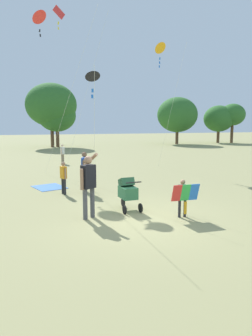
{
  "coord_description": "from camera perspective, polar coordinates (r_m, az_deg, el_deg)",
  "views": [
    {
      "loc": [
        -2.83,
        -8.16,
        2.74
      ],
      "look_at": [
        -0.1,
        1.13,
        1.3
      ],
      "focal_mm": 33.61,
      "sensor_mm": 36.0,
      "label": 1
    }
  ],
  "objects": [
    {
      "name": "child_with_butterfly_kite",
      "position": [
        9.13,
        10.32,
        -4.8
      ],
      "size": [
        0.8,
        0.34,
        1.1
      ],
      "color": "#232328",
      "rests_on": "ground"
    },
    {
      "name": "person_adult_flyer",
      "position": [
        8.89,
        -6.86,
        -2.38
      ],
      "size": [
        0.56,
        0.71,
        1.87
      ],
      "color": "#4C4C51",
      "rests_on": "ground"
    },
    {
      "name": "person_red_shirt",
      "position": [
        20.85,
        -11.45,
        2.82
      ],
      "size": [
        0.29,
        0.36,
        1.28
      ],
      "color": "#7F705B",
      "rests_on": "ground"
    },
    {
      "name": "kite_orange_delta",
      "position": [
        19.72,
        6.25,
        20.61
      ],
      "size": [
        0.82,
        3.23,
        7.3
      ],
      "color": "#F4A319",
      "rests_on": "ground"
    },
    {
      "name": "treeline_distant",
      "position": [
        35.12,
        -8.16,
        9.9
      ],
      "size": [
        46.28,
        5.31,
        6.73
      ],
      "color": "brown",
      "rests_on": "ground"
    },
    {
      "name": "distant_kites_cluster",
      "position": [
        32.97,
        -18.64,
        23.53
      ],
      "size": [
        24.61,
        11.32,
        11.15
      ],
      "color": "green"
    },
    {
      "name": "kite_adult_black",
      "position": [
        12.27,
        -6.08,
        15.98
      ],
      "size": [
        0.86,
        3.52,
        4.61
      ],
      "color": "black",
      "rests_on": "ground"
    },
    {
      "name": "stroller",
      "position": [
        9.76,
        0.3,
        -4.16
      ],
      "size": [
        0.58,
        1.1,
        1.03
      ],
      "color": "black",
      "rests_on": "ground"
    },
    {
      "name": "picnic_blanket",
      "position": [
        13.57,
        -13.74,
        -3.4
      ],
      "size": [
        1.52,
        1.64,
        0.02
      ],
      "primitive_type": "cube",
      "rotation": [
        0.0,
        0.0,
        0.34
      ],
      "color": "#3366B2",
      "rests_on": "ground"
    },
    {
      "name": "ground_plane",
      "position": [
        9.06,
        2.67,
        -9.16
      ],
      "size": [
        120.0,
        120.0,
        0.0
      ],
      "primitive_type": "plane",
      "color": "#938E5B"
    },
    {
      "name": "kite_blue_high",
      "position": [
        16.26,
        -11.47,
        24.1
      ],
      "size": [
        2.34,
        1.56,
        8.07
      ],
      "color": "red",
      "rests_on": "ground"
    },
    {
      "name": "person_couple_left",
      "position": [
        12.07,
        -11.27,
        -1.29
      ],
      "size": [
        0.25,
        0.38,
        1.24
      ],
      "color": "#232328",
      "rests_on": "ground"
    },
    {
      "name": "kite_green_novelty",
      "position": [
        17.68,
        -15.38,
        24.65
      ],
      "size": [
        2.81,
        3.71,
        8.15
      ],
      "color": "red",
      "rests_on": "ground"
    },
    {
      "name": "person_sitting_far",
      "position": [
        12.26,
        -7.53,
        -0.1
      ],
      "size": [
        0.3,
        0.49,
        1.58
      ],
      "color": "#232328",
      "rests_on": "ground"
    }
  ]
}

